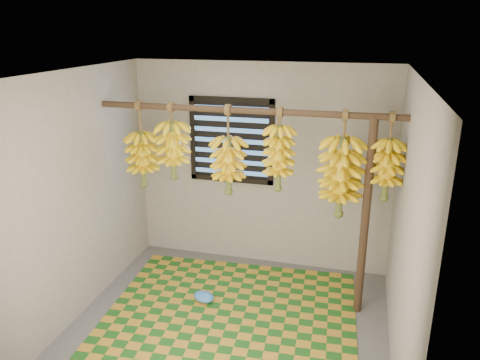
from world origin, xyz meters
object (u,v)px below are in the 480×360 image
(banana_bunch_c, at_px, (228,166))
(banana_bunch_e, at_px, (341,178))
(plastic_bag, at_px, (204,297))
(banana_bunch_b, at_px, (173,151))
(banana_bunch_f, at_px, (387,170))
(support_post, at_px, (365,220))
(banana_bunch_a, at_px, (143,159))
(banana_bunch_d, at_px, (279,158))
(woven_mat, at_px, (232,311))

(banana_bunch_c, relative_size, banana_bunch_e, 0.88)
(plastic_bag, xyz_separation_m, banana_bunch_b, (-0.38, 0.26, 1.50))
(banana_bunch_b, bearing_deg, banana_bunch_f, 0.00)
(support_post, xyz_separation_m, banana_bunch_a, (-2.29, 0.00, 0.44))
(banana_bunch_b, relative_size, banana_bunch_f, 0.96)
(banana_bunch_a, xyz_separation_m, banana_bunch_c, (0.93, 0.00, 0.00))
(banana_bunch_d, distance_m, banana_bunch_f, 1.00)
(support_post, relative_size, banana_bunch_e, 1.94)
(plastic_bag, xyz_separation_m, banana_bunch_d, (0.71, 0.26, 1.49))
(banana_bunch_f, bearing_deg, support_post, 180.00)
(banana_bunch_a, relative_size, banana_bunch_c, 1.00)
(support_post, bearing_deg, banana_bunch_b, -180.00)
(banana_bunch_c, height_order, banana_bunch_d, same)
(banana_bunch_d, bearing_deg, woven_mat, -137.00)
(banana_bunch_a, bearing_deg, banana_bunch_c, 0.00)
(banana_bunch_a, xyz_separation_m, banana_bunch_d, (1.44, 0.00, 0.11))
(banana_bunch_a, relative_size, banana_bunch_f, 1.09)
(woven_mat, xyz_separation_m, banana_bunch_a, (-1.06, 0.35, 1.43))
(banana_bunch_a, distance_m, banana_bunch_e, 2.04)
(woven_mat, bearing_deg, banana_bunch_e, 19.89)
(plastic_bag, relative_size, banana_bunch_e, 0.23)
(support_post, height_order, woven_mat, support_post)
(banana_bunch_b, height_order, banana_bunch_f, same)
(plastic_bag, height_order, banana_bunch_e, banana_bunch_e)
(banana_bunch_c, xyz_separation_m, banana_bunch_d, (0.51, 0.00, 0.11))
(support_post, relative_size, banana_bunch_a, 2.22)
(support_post, distance_m, banana_bunch_c, 1.43)
(support_post, bearing_deg, banana_bunch_c, 180.00)
(banana_bunch_c, height_order, banana_bunch_e, same)
(woven_mat, xyz_separation_m, plastic_bag, (-0.33, 0.10, 0.05))
(woven_mat, relative_size, banana_bunch_f, 2.98)
(woven_mat, bearing_deg, banana_bunch_c, 109.78)
(banana_bunch_a, bearing_deg, banana_bunch_b, -0.00)
(banana_bunch_c, bearing_deg, banana_bunch_e, 0.00)
(banana_bunch_b, distance_m, banana_bunch_e, 1.70)
(banana_bunch_a, height_order, banana_bunch_d, same)
(plastic_bag, bearing_deg, banana_bunch_d, 19.90)
(banana_bunch_a, distance_m, banana_bunch_b, 0.37)
(banana_bunch_f, bearing_deg, woven_mat, -165.65)
(banana_bunch_b, relative_size, banana_bunch_d, 0.96)
(banana_bunch_b, xyz_separation_m, banana_bunch_f, (2.10, 0.00, -0.04))
(banana_bunch_b, xyz_separation_m, banana_bunch_e, (1.69, 0.00, -0.15))
(woven_mat, xyz_separation_m, banana_bunch_c, (-0.13, 0.35, 1.43))
(support_post, relative_size, banana_bunch_c, 2.21)
(banana_bunch_c, height_order, banana_bunch_f, same)
(banana_bunch_e, bearing_deg, banana_bunch_a, 180.00)
(banana_bunch_e, bearing_deg, banana_bunch_c, 180.00)
(support_post, xyz_separation_m, woven_mat, (-1.23, -0.35, -0.99))
(banana_bunch_b, relative_size, banana_bunch_c, 0.87)
(support_post, xyz_separation_m, banana_bunch_f, (0.15, 0.00, 0.52))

